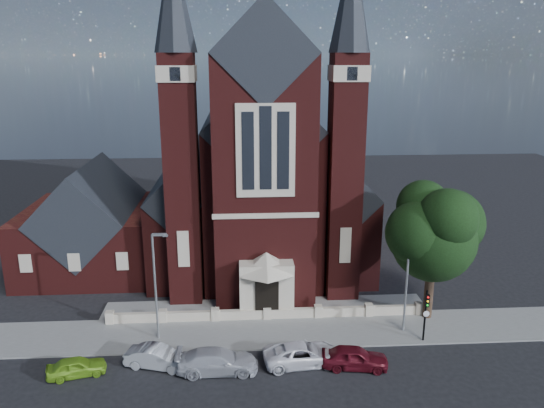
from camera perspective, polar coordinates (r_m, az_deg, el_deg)
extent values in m
plane|color=black|center=(49.84, -1.07, -7.72)|extent=(120.00, 120.00, 0.00)
cube|color=slate|center=(40.43, -0.37, -13.64)|extent=(60.00, 5.00, 0.12)
cube|color=slate|center=(43.96, -0.68, -11.08)|extent=(26.00, 3.00, 0.14)
cube|color=beige|center=(42.18, -0.53, -12.31)|extent=(24.00, 0.40, 0.90)
cube|color=#481413|center=(57.18, -1.55, 2.76)|extent=(10.00, 30.00, 14.00)
cube|color=black|center=(56.02, -1.61, 9.75)|extent=(10.00, 30.20, 10.00)
cube|color=#481413|center=(57.20, -9.02, -0.54)|extent=(5.00, 26.00, 8.00)
cube|color=#481413|center=(57.71, 5.97, -0.28)|extent=(5.00, 26.00, 8.00)
cube|color=black|center=(56.22, -9.20, 3.38)|extent=(5.01, 26.20, 5.01)
cube|color=black|center=(56.74, 6.08, 3.61)|extent=(5.01, 26.20, 5.01)
cube|color=#481413|center=(41.41, -0.79, 2.00)|extent=(8.00, 3.00, 20.00)
cube|color=black|center=(40.23, -0.85, 15.97)|extent=(8.00, 3.20, 8.00)
cube|color=beige|center=(39.28, -0.70, 5.72)|extent=(4.40, 0.15, 7.00)
cube|color=black|center=(39.18, -0.69, 5.99)|extent=(0.90, 0.08, 6.20)
cube|color=beige|center=(42.10, -0.61, -9.02)|extent=(4.20, 2.00, 4.40)
cube|color=black|center=(41.41, -0.53, -10.39)|extent=(1.80, 0.12, 3.20)
cone|color=beige|center=(41.23, -0.62, -6.25)|extent=(4.60, 4.60, 1.60)
cube|color=#481413|center=(42.58, -9.64, 2.16)|extent=(2.60, 2.60, 20.00)
cube|color=beige|center=(41.45, -10.18, 13.66)|extent=(2.80, 2.80, 1.20)
cube|color=#481413|center=(43.18, 7.80, 2.43)|extent=(2.60, 2.60, 20.00)
cube|color=beige|center=(42.07, 8.23, 13.76)|extent=(2.80, 2.80, 1.20)
cube|color=#481413|center=(53.39, -18.69, -3.51)|extent=(12.00, 12.00, 6.00)
cube|color=black|center=(52.52, -18.97, -0.41)|extent=(8.49, 12.20, 8.49)
cylinder|color=black|center=(43.07, 16.54, -8.69)|extent=(0.70, 0.70, 5.00)
sphere|color=black|center=(41.62, 16.97, -3.66)|extent=(6.40, 6.40, 6.40)
sphere|color=black|center=(40.10, 18.32, -1.50)|extent=(4.40, 4.40, 4.40)
cylinder|color=gray|center=(38.60, -12.43, -8.87)|extent=(0.16, 0.16, 8.00)
cube|color=gray|center=(37.06, -12.03, -3.24)|extent=(1.00, 0.15, 0.18)
cube|color=gray|center=(37.03, -11.41, -3.35)|extent=(0.35, 0.22, 0.12)
cylinder|color=gray|center=(39.96, 14.28, -8.12)|extent=(0.16, 0.16, 8.00)
cube|color=gray|center=(38.71, 15.38, -2.65)|extent=(1.00, 0.15, 0.18)
cube|color=gray|center=(38.86, 15.93, -2.74)|extent=(0.35, 0.22, 0.12)
cylinder|color=black|center=(39.84, 16.13, -11.53)|extent=(0.14, 0.14, 4.00)
cube|color=black|center=(39.15, 16.35, -9.93)|extent=(0.28, 0.22, 0.90)
sphere|color=red|center=(38.91, 16.45, -9.61)|extent=(0.14, 0.14, 0.14)
sphere|color=#CC8C0C|center=(39.04, 16.42, -10.01)|extent=(0.14, 0.14, 0.14)
sphere|color=#0C9919|center=(39.16, 16.38, -10.41)|extent=(0.14, 0.14, 0.14)
imported|color=#72AA22|center=(37.56, -20.29, -16.10)|extent=(3.93, 2.37, 1.25)
imported|color=#ADB0B5|center=(36.96, -12.19, -15.82)|extent=(4.54, 2.56, 1.42)
imported|color=#B1B2B9|center=(35.88, -5.91, -16.45)|extent=(5.29, 2.17, 1.53)
imported|color=white|center=(36.57, 3.30, -15.80)|extent=(5.43, 2.95, 1.45)
imported|color=#590F1A|center=(36.51, 8.88, -16.00)|extent=(4.57, 2.36, 1.49)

